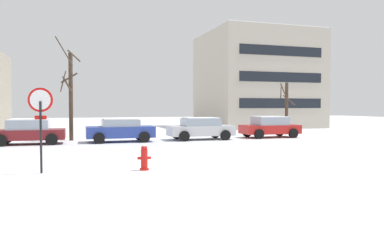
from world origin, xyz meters
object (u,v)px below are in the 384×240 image
parked_car_red (270,127)px  fire_hydrant (144,157)px  parked_car_silver (201,128)px  parked_car_blue (120,130)px  stop_sign (41,113)px  parked_car_maroon (29,131)px

parked_car_red → fire_hydrant: bearing=-135.2°
parked_car_silver → fire_hydrant: bearing=-118.1°
fire_hydrant → parked_car_blue: (0.46, 10.33, 0.29)m
parked_car_red → parked_car_silver: bearing=-178.0°
stop_sign → fire_hydrant: stop_sign is taller
parked_car_maroon → parked_car_red: bearing=0.4°
fire_hydrant → parked_car_silver: size_ratio=0.21×
parked_car_maroon → parked_car_blue: 5.04m
stop_sign → parked_car_silver: size_ratio=0.65×
parked_car_blue → fire_hydrant: bearing=-92.6°
parked_car_blue → parked_car_silver: (5.04, -0.02, 0.00)m
stop_sign → parked_car_maroon: stop_sign is taller
parked_car_red → stop_sign: bearing=-143.6°
parked_car_silver → parked_car_red: size_ratio=1.05×
parked_car_maroon → stop_sign: bearing=-82.1°
stop_sign → parked_car_silver: (8.70, 9.96, -1.16)m
stop_sign → parked_car_red: (13.74, 10.14, -1.15)m
parked_car_red → parked_car_maroon: bearing=-179.6°
stop_sign → parked_car_silver: stop_sign is taller
stop_sign → parked_car_red: 17.12m
parked_car_silver → parked_car_red: bearing=2.0°
fire_hydrant → parked_car_silver: 11.70m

